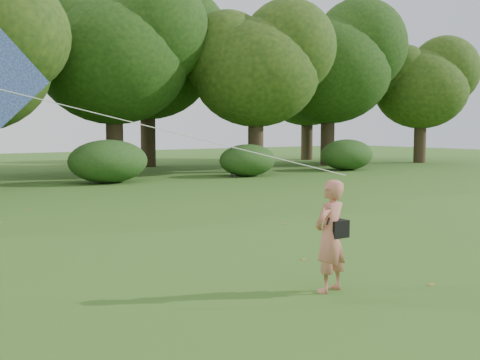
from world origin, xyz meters
TOP-DOWN VIEW (x-y plane):
  - ground at (0.00, 0.00)m, footprint 100.00×100.00m
  - man_kite_flyer at (-0.84, -0.28)m, footprint 0.69×0.53m
  - bystander_right at (9.11, 17.35)m, footprint 0.75×0.89m
  - crossbody_bag at (-0.72, -0.31)m, footprint 0.43×0.20m
  - tree_line at (1.67, 22.88)m, footprint 54.70×15.30m
  - shrub_band at (-0.72, 17.60)m, footprint 39.15×3.22m
  - fallen_leaves at (-0.54, 6.52)m, footprint 11.22×15.11m

SIDE VIEW (x-z plane):
  - ground at x=0.00m, z-range 0.00..0.00m
  - fallen_leaves at x=-0.54m, z-range 0.00..0.01m
  - bystander_right at x=9.11m, z-range 0.00..1.43m
  - man_kite_flyer at x=-0.84m, z-range 0.00..1.67m
  - shrub_band at x=-0.72m, z-range -0.08..1.79m
  - crossbody_bag at x=-0.72m, z-range 0.60..1.29m
  - tree_line at x=1.67m, z-range 0.86..10.35m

